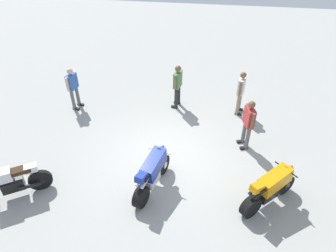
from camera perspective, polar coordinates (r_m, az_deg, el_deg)
ground_plane at (r=9.39m, az=-0.40°, el=-6.35°), size 40.00×40.00×0.00m
motorcycle_orange_sportbike at (r=8.18m, az=19.34°, el=-11.13°), size 1.54×1.49×1.14m
motorcycle_blue_sportbike at (r=8.13m, az=-3.02°, el=-8.86°), size 0.83×1.93×1.14m
motorcycle_silver_cruiser at (r=8.98m, az=-28.29°, el=-9.69°), size 1.81×1.26×1.09m
person_in_green_shirt at (r=11.43m, az=1.88°, el=8.24°), size 0.37×0.67×1.75m
person_in_white_shirt at (r=11.37m, az=13.97°, el=6.78°), size 0.39×0.66×1.70m
person_in_blue_shirt at (r=11.94m, az=-17.99°, el=7.44°), size 0.36×0.66×1.69m
person_in_red_shirt at (r=9.63m, az=15.33°, el=0.89°), size 0.42×0.66×1.73m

